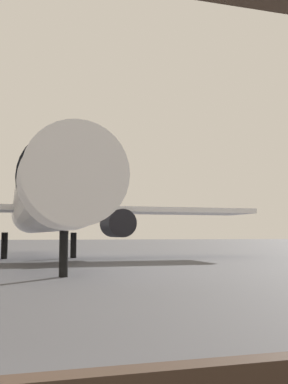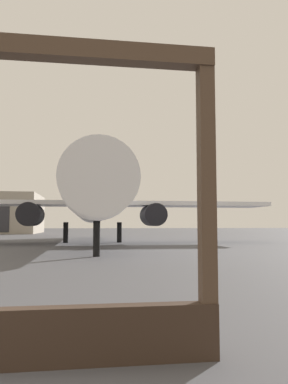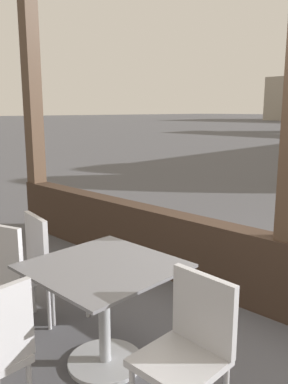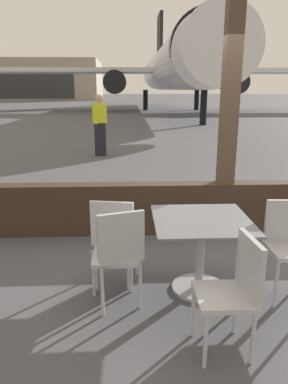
{
  "view_description": "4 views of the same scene",
  "coord_description": "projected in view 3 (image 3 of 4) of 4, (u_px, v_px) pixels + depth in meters",
  "views": [
    {
      "loc": [
        0.69,
        -3.41,
        1.69
      ],
      "look_at": [
        4.55,
        9.67,
        2.96
      ],
      "focal_mm": 42.75,
      "sensor_mm": 36.0,
      "label": 1
    },
    {
      "loc": [
        2.35,
        -4.71,
        1.67
      ],
      "look_at": [
        4.8,
        11.83,
        3.08
      ],
      "focal_mm": 35.55,
      "sensor_mm": 36.0,
      "label": 2
    },
    {
      "loc": [
        1.32,
        -3.08,
        1.73
      ],
      "look_at": [
        -0.73,
        -0.97,
        1.12
      ],
      "focal_mm": 37.48,
      "sensor_mm": 36.0,
      "label": 3
    },
    {
      "loc": [
        -1.28,
        -4.59,
        1.88
      ],
      "look_at": [
        -1.1,
        -0.5,
        0.71
      ],
      "focal_mm": 33.76,
      "sensor_mm": 36.0,
      "label": 4
    }
  ],
  "objects": [
    {
      "name": "cafe_chair_aisle_left",
      "position": [
        49.0,
        257.0,
        3.3
      ],
      "size": [
        0.45,
        0.45,
        0.91
      ],
      "color": "#B2B2B7",
      "rests_on": "ground"
    },
    {
      "name": "cafe_chair_window_left",
      "position": [
        190.0,
        344.0,
        2.06
      ],
      "size": [
        0.41,
        0.41,
        0.9
      ],
      "color": "#B2B2B7",
      "rests_on": "ground"
    },
    {
      "name": "cafe_chair_aisle_right",
      "position": [
        11.0,
        270.0,
        3.02
      ],
      "size": [
        0.48,
        0.48,
        0.92
      ],
      "color": "#B2B2B7",
      "rests_on": "ground"
    },
    {
      "name": "dining_table",
      "position": [
        104.0,
        302.0,
        2.69
      ],
      "size": [
        0.89,
        0.89,
        0.73
      ],
      "color": "slate",
      "rests_on": "ground"
    }
  ]
}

